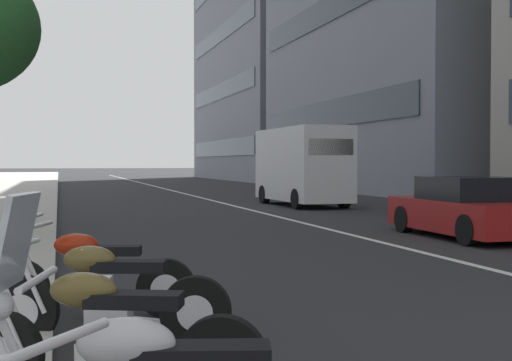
{
  "coord_description": "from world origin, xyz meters",
  "views": [
    {
      "loc": [
        -1.61,
        6.32,
        1.63
      ],
      "look_at": [
        15.03,
        1.57,
        1.18
      ],
      "focal_mm": 48.6,
      "sensor_mm": 36.0,
      "label": 1
    }
  ],
  "objects": [
    {
      "name": "delivery_van_ahead",
      "position": [
        22.94,
        -2.49,
        1.54
      ],
      "size": [
        5.42,
        2.16,
        2.91
      ],
      "rotation": [
        0.0,
        0.0,
        0.03
      ],
      "color": "silver",
      "rests_on": "ground"
    },
    {
      "name": "lane_centre_stripe",
      "position": [
        35.0,
        0.0,
        0.0
      ],
      "size": [
        110.0,
        0.16,
        0.01
      ],
      "primitive_type": "cube",
      "color": "silver",
      "rests_on": "ground"
    },
    {
      "name": "motorcycle_under_tarp",
      "position": [
        4.6,
        5.92,
        0.41
      ],
      "size": [
        0.86,
        2.1,
        1.09
      ],
      "rotation": [
        0.0,
        0.0,
        1.26
      ],
      "color": "black",
      "rests_on": "ground"
    },
    {
      "name": "motorcycle_nearest_camera",
      "position": [
        5.78,
        6.01,
        0.41
      ],
      "size": [
        0.75,
        2.11,
        1.09
      ],
      "rotation": [
        0.0,
        0.0,
        1.33
      ],
      "color": "black",
      "rests_on": "ground"
    },
    {
      "name": "motorcycle_mid_row",
      "position": [
        3.12,
        6.03,
        0.41
      ],
      "size": [
        0.95,
        2.05,
        1.09
      ],
      "rotation": [
        0.0,
        0.0,
        1.2
      ],
      "color": "black",
      "rests_on": "ground"
    },
    {
      "name": "street_lamp_with_banners",
      "position": [
        15.27,
        7.59,
        4.83
      ],
      "size": [
        1.26,
        2.23,
        7.82
      ],
      "color": "#232326",
      "rests_on": "sidewalk_right_plaza"
    },
    {
      "name": "car_following_behind",
      "position": [
        11.52,
        -2.25,
        0.61
      ],
      "size": [
        4.15,
        2.0,
        1.32
      ],
      "rotation": [
        0.0,
        0.0,
        -0.02
      ],
      "color": "maroon",
      "rests_on": "ground"
    }
  ]
}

